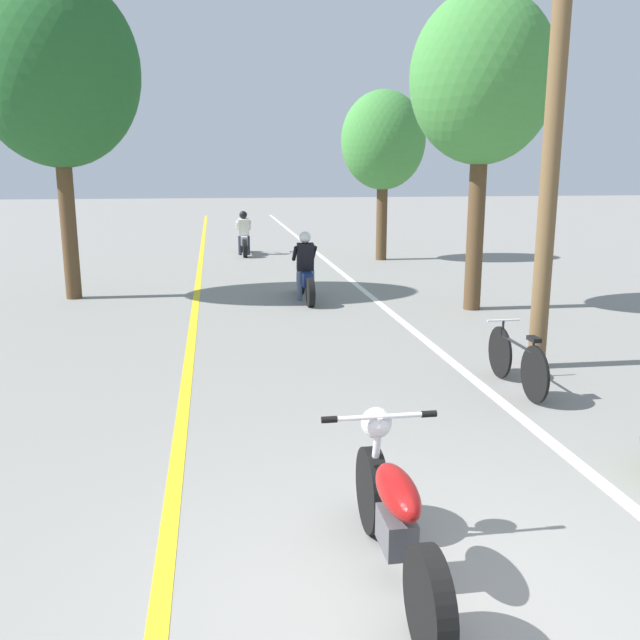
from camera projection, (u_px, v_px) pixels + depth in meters
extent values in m
plane|color=gray|center=(442.00, 624.00, 4.10)|extent=(120.00, 120.00, 0.00)
cube|color=yellow|center=(198.00, 286.00, 15.84)|extent=(0.14, 48.00, 0.01)
cube|color=white|center=(353.00, 282.00, 16.40)|extent=(0.14, 48.00, 0.01)
cylinder|color=brown|center=(556.00, 83.00, 8.58)|extent=(0.24, 0.24, 7.49)
cylinder|color=#513A23|center=(476.00, 220.00, 12.86)|extent=(0.32, 0.32, 3.44)
ellipsoid|color=#42893D|center=(483.00, 78.00, 12.29)|extent=(2.69, 2.42, 3.10)
cylinder|color=#513A23|center=(382.00, 214.00, 20.07)|extent=(0.32, 0.32, 2.70)
ellipsoid|color=#42893D|center=(383.00, 140.00, 19.60)|extent=(2.46, 2.22, 2.83)
cylinder|color=#513A23|center=(68.00, 214.00, 13.95)|extent=(0.32, 0.32, 3.54)
ellipsoid|color=#235B28|center=(56.00, 70.00, 13.33)|extent=(3.27, 2.95, 3.77)
cylinder|color=black|center=(372.00, 490.00, 5.10)|extent=(0.12, 0.65, 0.65)
cylinder|color=black|center=(429.00, 604.00, 3.77)|extent=(0.12, 0.65, 0.65)
ellipsoid|color=maroon|center=(398.00, 491.00, 4.36)|extent=(0.24, 0.71, 0.24)
cube|color=#4C4C51|center=(396.00, 531.00, 4.43)|extent=(0.20, 0.36, 0.24)
cylinder|color=silver|center=(376.00, 454.00, 4.95)|extent=(0.06, 0.23, 0.67)
cylinder|color=silver|center=(380.00, 417.00, 4.79)|extent=(0.72, 0.04, 0.04)
cylinder|color=black|center=(329.00, 420.00, 4.73)|extent=(0.11, 0.05, 0.05)
cylinder|color=black|center=(429.00, 414.00, 4.84)|extent=(0.11, 0.05, 0.05)
sphere|color=silver|center=(376.00, 423.00, 4.89)|extent=(0.23, 0.23, 0.23)
cylinder|color=black|center=(301.00, 280.00, 14.84)|extent=(0.12, 0.58, 0.58)
cylinder|color=black|center=(310.00, 292.00, 13.39)|extent=(0.12, 0.58, 0.58)
cube|color=navy|center=(305.00, 277.00, 14.08)|extent=(0.20, 0.96, 0.28)
cylinder|color=silver|center=(301.00, 251.00, 14.60)|extent=(0.50, 0.03, 0.03)
cylinder|color=slate|center=(299.00, 286.00, 14.05)|extent=(0.11, 0.11, 0.61)
cylinder|color=slate|center=(312.00, 285.00, 14.09)|extent=(0.11, 0.11, 0.61)
cube|color=black|center=(305.00, 257.00, 13.96)|extent=(0.34, 0.28, 0.59)
cylinder|color=black|center=(295.00, 254.00, 14.08)|extent=(0.08, 0.47, 0.36)
cylinder|color=black|center=(314.00, 253.00, 14.14)|extent=(0.08, 0.47, 0.36)
sphere|color=white|center=(305.00, 237.00, 13.91)|extent=(0.24, 0.24, 0.24)
cylinder|color=black|center=(243.00, 244.00, 22.10)|extent=(0.12, 0.56, 0.56)
cylinder|color=black|center=(245.00, 248.00, 20.80)|extent=(0.12, 0.56, 0.56)
cube|color=silver|center=(244.00, 240.00, 21.41)|extent=(0.20, 0.87, 0.28)
cylinder|color=silver|center=(243.00, 224.00, 21.87)|extent=(0.50, 0.03, 0.03)
cylinder|color=#282D3D|center=(240.00, 246.00, 21.38)|extent=(0.11, 0.11, 0.60)
cylinder|color=#282D3D|center=(248.00, 245.00, 21.42)|extent=(0.11, 0.11, 0.60)
cube|color=silver|center=(244.00, 227.00, 21.30)|extent=(0.34, 0.27, 0.55)
cylinder|color=silver|center=(237.00, 225.00, 21.41)|extent=(0.08, 0.44, 0.34)
cylinder|color=silver|center=(250.00, 225.00, 21.47)|extent=(0.08, 0.44, 0.34)
sphere|color=black|center=(243.00, 215.00, 21.25)|extent=(0.25, 0.25, 0.25)
cylinder|color=black|center=(500.00, 352.00, 8.87)|extent=(0.04, 0.68, 0.68)
cylinder|color=black|center=(535.00, 374.00, 7.91)|extent=(0.04, 0.68, 0.68)
cylinder|color=black|center=(518.00, 344.00, 8.34)|extent=(0.04, 0.79, 0.04)
cylinder|color=black|center=(533.00, 356.00, 7.94)|extent=(0.03, 0.03, 0.41)
cube|color=black|center=(534.00, 339.00, 7.90)|extent=(0.10, 0.20, 0.05)
cylinder|color=black|center=(502.00, 337.00, 8.77)|extent=(0.03, 0.03, 0.44)
cylinder|color=silver|center=(504.00, 320.00, 8.72)|extent=(0.44, 0.03, 0.03)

